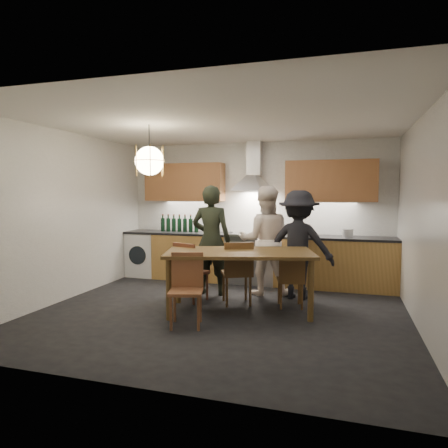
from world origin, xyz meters
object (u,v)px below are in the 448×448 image
(mixing_bowl, at_px, (305,234))
(stock_pot, at_px, (348,233))
(chair_front, at_px, (187,284))
(wine_bottles, at_px, (179,223))
(person_right, at_px, (298,245))
(dining_table, at_px, (239,258))
(person_left, at_px, (211,240))
(person_mid, at_px, (265,240))
(chair_back_left, at_px, (188,268))

(mixing_bowl, xyz_separation_m, stock_pot, (0.72, 0.09, 0.03))
(chair_front, bearing_deg, stock_pot, 36.91)
(wine_bottles, bearing_deg, stock_pot, -0.04)
(mixing_bowl, bearing_deg, person_right, -91.45)
(chair_front, bearing_deg, dining_table, 39.61)
(person_left, xyz_separation_m, person_right, (1.39, 0.15, -0.04))
(person_mid, relative_size, wine_bottles, 2.24)
(person_left, bearing_deg, chair_back_left, 70.47)
(person_left, xyz_separation_m, person_mid, (0.83, 0.25, -0.01))
(mixing_bowl, distance_m, wine_bottles, 2.42)
(stock_pot, bearing_deg, wine_bottles, 179.96)
(person_right, height_order, stock_pot, person_right)
(person_right, relative_size, mixing_bowl, 5.59)
(dining_table, distance_m, chair_front, 0.91)
(dining_table, xyz_separation_m, person_right, (0.70, 0.96, 0.10))
(person_right, bearing_deg, chair_front, 56.37)
(person_right, xyz_separation_m, stock_pot, (0.74, 0.89, 0.12))
(chair_back_left, xyz_separation_m, person_mid, (1.01, 0.81, 0.37))
(chair_front, height_order, mixing_bowl, mixing_bowl)
(chair_back_left, xyz_separation_m, chair_front, (0.37, -0.97, -0.00))
(chair_back_left, distance_m, stock_pot, 2.84)
(person_left, height_order, person_mid, person_left)
(person_left, relative_size, wine_bottles, 2.26)
(chair_back_left, height_order, person_left, person_left)
(person_right, height_order, wine_bottles, person_right)
(person_left, relative_size, stock_pot, 9.79)
(person_right, bearing_deg, wine_bottles, -18.54)
(person_mid, bearing_deg, wine_bottles, -37.05)
(person_mid, height_order, mixing_bowl, person_mid)
(person_mid, bearing_deg, person_left, 3.14)
(person_left, distance_m, stock_pot, 2.37)
(mixing_bowl, bearing_deg, person_mid, -129.54)
(mixing_bowl, height_order, stock_pot, stock_pot)
(person_right, bearing_deg, stock_pot, -127.82)
(stock_pot, xyz_separation_m, wine_bottles, (-3.13, 0.00, 0.10))
(dining_table, relative_size, chair_front, 2.44)
(person_right, distance_m, mixing_bowl, 0.80)
(stock_pot, bearing_deg, person_left, -153.86)
(dining_table, xyz_separation_m, chair_front, (-0.49, -0.72, -0.23))
(chair_front, height_order, person_mid, person_mid)
(dining_table, distance_m, person_left, 1.06)
(person_right, bearing_deg, mixing_bowl, -89.60)
(dining_table, relative_size, chair_back_left, 2.44)
(chair_front, height_order, wine_bottles, wine_bottles)
(mixing_bowl, relative_size, wine_bottles, 0.38)
(dining_table, bearing_deg, person_left, 115.39)
(dining_table, distance_m, person_right, 1.19)
(person_mid, relative_size, person_right, 1.04)
(chair_front, bearing_deg, person_mid, 54.04)
(dining_table, distance_m, wine_bottles, 2.53)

